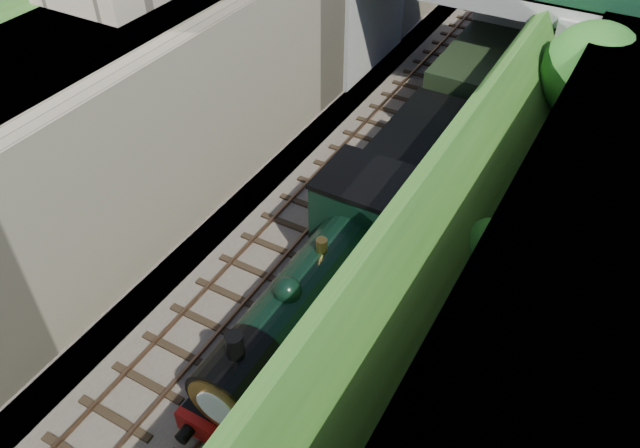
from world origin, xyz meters
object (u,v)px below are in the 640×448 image
(road_bridge, at_px, (497,15))
(tender, at_px, (417,167))
(tree, at_px, (595,75))
(locomotive, at_px, (319,288))

(road_bridge, relative_size, tender, 2.67)
(tree, bearing_deg, tender, -137.62)
(locomotive, distance_m, tender, 7.37)
(road_bridge, relative_size, tree, 2.42)
(locomotive, bearing_deg, tree, 67.99)
(road_bridge, distance_m, tender, 9.42)
(road_bridge, bearing_deg, tree, -43.96)
(tree, height_order, tender, tree)
(road_bridge, xyz_separation_m, tender, (0.26, -9.09, -2.46))
(tender, bearing_deg, locomotive, -90.00)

